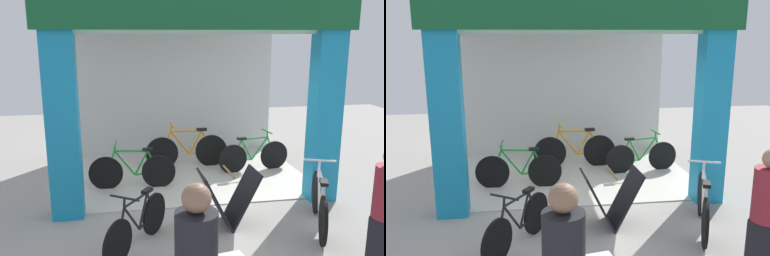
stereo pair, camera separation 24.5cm
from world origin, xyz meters
TOP-DOWN VIEW (x-y plane):
  - ground_plane at (0.00, 0.00)m, footprint 17.31×17.31m
  - shop_facade at (0.00, 1.55)m, footprint 4.86×3.57m
  - bicycle_inside_0 at (-1.07, 1.01)m, footprint 1.58×0.43m
  - bicycle_inside_1 at (0.11, 2.04)m, footprint 1.75×0.48m
  - bicycle_inside_2 at (1.42, 1.57)m, footprint 1.53×0.42m
  - bicycle_parked_0 at (-1.08, -1.17)m, footprint 0.87×1.29m
  - bicycle_parked_1 at (1.57, -1.01)m, footprint 0.67×1.62m
  - sandwich_board_sign at (0.28, -0.71)m, footprint 0.88×0.59m

SIDE VIEW (x-z plane):
  - ground_plane at x=0.00m, z-range 0.00..0.00m
  - bicycle_parked_0 at x=-1.08m, z-range -0.08..0.75m
  - bicycle_inside_2 at x=1.42m, z-range -0.08..0.76m
  - bicycle_inside_0 at x=-1.07m, z-range -0.09..0.78m
  - bicycle_parked_1 at x=1.57m, z-range -0.10..0.85m
  - bicycle_inside_1 at x=0.11m, z-range -0.10..0.86m
  - sandwich_board_sign at x=0.28m, z-range 0.00..0.85m
  - shop_facade at x=0.00m, z-range 0.10..3.75m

